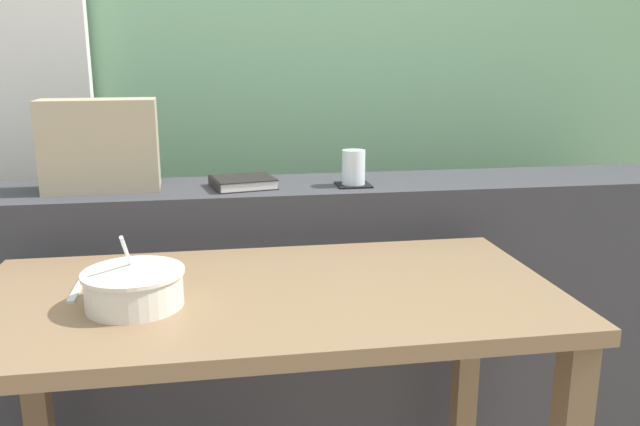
% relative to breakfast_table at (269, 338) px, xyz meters
% --- Properties ---
extents(outdoor_backdrop, '(4.80, 0.08, 2.80)m').
position_rel_breakfast_table_xyz_m(outdoor_backdrop, '(0.07, 1.17, 0.78)').
color(outdoor_backdrop, '#7AAD7F').
rests_on(outdoor_backdrop, ground).
extents(curtain_left_panel, '(0.56, 0.06, 2.50)m').
position_rel_breakfast_table_xyz_m(curtain_left_panel, '(-0.81, 1.07, 0.63)').
color(curtain_left_panel, silver).
rests_on(curtain_left_panel, ground).
extents(dark_console_ledge, '(2.80, 0.34, 0.86)m').
position_rel_breakfast_table_xyz_m(dark_console_ledge, '(0.07, 0.57, -0.19)').
color(dark_console_ledge, '#38383D').
rests_on(dark_console_ledge, ground).
extents(breakfast_table, '(1.27, 0.63, 0.74)m').
position_rel_breakfast_table_xyz_m(breakfast_table, '(0.00, 0.00, 0.00)').
color(breakfast_table, brown).
rests_on(breakfast_table, ground).
extents(coaster_square, '(0.10, 0.10, 0.00)m').
position_rel_breakfast_table_xyz_m(coaster_square, '(0.30, 0.51, 0.24)').
color(coaster_square, black).
rests_on(coaster_square, dark_console_ledge).
extents(juice_glass, '(0.07, 0.07, 0.10)m').
position_rel_breakfast_table_xyz_m(juice_glass, '(0.30, 0.51, 0.29)').
color(juice_glass, white).
rests_on(juice_glass, coaster_square).
extents(closed_book, '(0.20, 0.18, 0.03)m').
position_rel_breakfast_table_xyz_m(closed_book, '(-0.03, 0.54, 0.25)').
color(closed_book, black).
rests_on(closed_book, dark_console_ledge).
extents(throw_pillow, '(0.33, 0.16, 0.26)m').
position_rel_breakfast_table_xyz_m(throw_pillow, '(-0.43, 0.57, 0.37)').
color(throw_pillow, tan).
rests_on(throw_pillow, dark_console_ledge).
extents(soup_bowl, '(0.21, 0.21, 0.16)m').
position_rel_breakfast_table_xyz_m(soup_bowl, '(-0.27, -0.05, 0.15)').
color(soup_bowl, silver).
rests_on(soup_bowl, breakfast_table).
extents(fork_utensil, '(0.02, 0.17, 0.01)m').
position_rel_breakfast_table_xyz_m(fork_utensil, '(-0.41, 0.07, 0.12)').
color(fork_utensil, silver).
rests_on(fork_utensil, breakfast_table).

